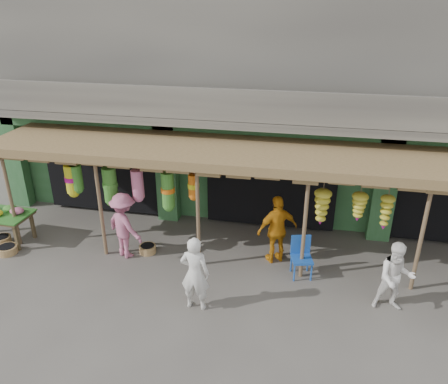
% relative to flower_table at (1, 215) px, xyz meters
% --- Properties ---
extents(ground, '(80.00, 80.00, 0.00)m').
position_rel_flower_table_xyz_m(ground, '(6.98, 0.11, -0.79)').
color(ground, '#514C47').
rests_on(ground, ground).
extents(building, '(16.40, 6.80, 7.00)m').
position_rel_flower_table_xyz_m(building, '(6.98, 4.97, 2.58)').
color(building, gray).
rests_on(building, ground).
extents(awning, '(14.00, 2.70, 2.79)m').
position_rel_flower_table_xyz_m(awning, '(6.82, 0.90, 1.78)').
color(awning, brown).
rests_on(awning, ground).
extents(flower_table, '(1.67, 1.02, 0.98)m').
position_rel_flower_table_xyz_m(flower_table, '(0.00, 0.00, 0.00)').
color(flower_table, brown).
rests_on(flower_table, ground).
extents(blue_chair, '(0.57, 0.58, 0.99)m').
position_rel_flower_table_xyz_m(blue_chair, '(7.96, 0.00, -0.24)').
color(blue_chair, '#1B50B2').
rests_on(blue_chair, ground).
extents(basket_left, '(0.58, 0.58, 0.20)m').
position_rel_flower_table_xyz_m(basket_left, '(-0.02, -0.16, -0.69)').
color(basket_left, '#996645').
rests_on(basket_left, ground).
extents(basket_mid, '(0.62, 0.62, 0.20)m').
position_rel_flower_table_xyz_m(basket_mid, '(0.45, -0.58, -0.69)').
color(basket_mid, '#A5704A').
rests_on(basket_mid, ground).
extents(basket_right, '(0.51, 0.51, 0.20)m').
position_rel_flower_table_xyz_m(basket_right, '(4.02, 0.18, -0.69)').
color(basket_right, olive).
rests_on(basket_right, ground).
extents(person_front, '(0.64, 0.43, 1.71)m').
position_rel_flower_table_xyz_m(person_front, '(5.81, -1.69, 0.06)').
color(person_front, silver).
rests_on(person_front, ground).
extents(person_right, '(0.81, 0.65, 1.59)m').
position_rel_flower_table_xyz_m(person_right, '(9.92, -0.90, 0.00)').
color(person_right, white).
rests_on(person_right, ground).
extents(person_vendor, '(1.12, 0.90, 1.79)m').
position_rel_flower_table_xyz_m(person_vendor, '(7.34, 0.47, 0.10)').
color(person_vendor, orange).
rests_on(person_vendor, ground).
extents(person_shopper, '(1.29, 1.09, 1.73)m').
position_rel_flower_table_xyz_m(person_shopper, '(3.54, -0.05, 0.08)').
color(person_shopper, '#BF6587').
rests_on(person_shopper, ground).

